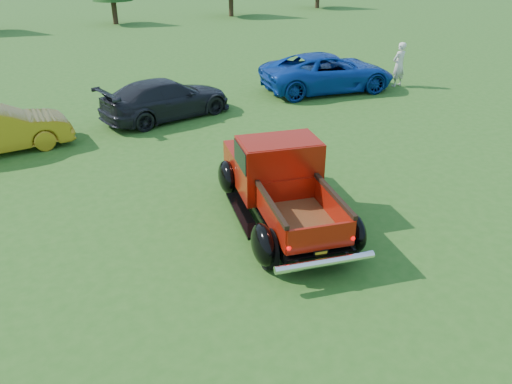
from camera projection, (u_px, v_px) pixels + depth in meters
name	position (u px, v px, depth m)	size (l,w,h in m)	color
ground	(236.00, 251.00, 9.72)	(120.00, 120.00, 0.00)	#295819
pickup_truck	(278.00, 180.00, 10.69)	(3.10, 4.95, 1.73)	black
show_car_grey	(167.00, 99.00, 16.71)	(1.82, 4.49, 1.30)	black
show_car_blue	(328.00, 72.00, 19.66)	(2.44, 5.29, 1.47)	navy
spectator	(399.00, 65.00, 20.20)	(0.65, 0.42, 1.77)	beige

